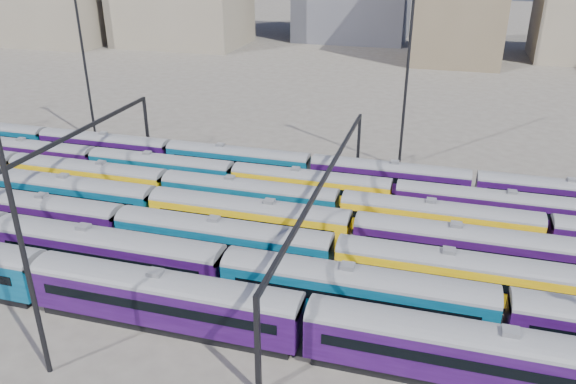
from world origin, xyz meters
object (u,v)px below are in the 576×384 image
(rake_1, at_px, (108,249))
(mast_2, at_px, (10,193))
(rake_2, at_px, (29,209))
(rake_0, at_px, (304,319))

(rake_1, relative_size, mast_2, 6.05)
(rake_1, height_order, rake_2, rake_1)
(rake_1, bearing_deg, rake_2, 157.91)
(rake_2, xyz_separation_m, mast_2, (14.80, -17.00, 11.23))
(rake_0, relative_size, mast_2, 5.24)
(rake_0, bearing_deg, rake_1, 165.51)
(rake_2, distance_m, mast_2, 25.18)
(rake_1, xyz_separation_m, mast_2, (2.48, -12.00, 11.10))
(rake_2, height_order, mast_2, mast_2)
(rake_0, distance_m, rake_1, 19.98)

